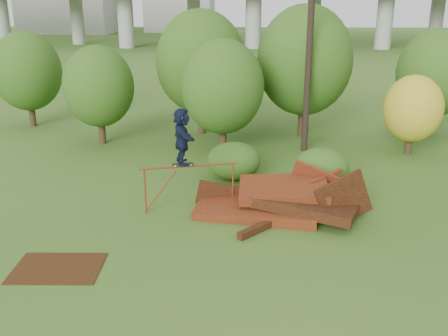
# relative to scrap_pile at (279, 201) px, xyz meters

# --- Properties ---
(ground) EXTENTS (240.00, 240.00, 0.00)m
(ground) POSITION_rel_scrap_pile_xyz_m (-0.94, -2.43, -0.38)
(ground) COLOR #2D5116
(ground) RESTS_ON ground
(scrap_pile) EXTENTS (5.64, 3.65, 1.97)m
(scrap_pile) POSITION_rel_scrap_pile_xyz_m (0.00, 0.00, 0.00)
(scrap_pile) COLOR #3C140A
(scrap_pile) RESTS_ON ground
(grind_rail) EXTENTS (3.04, 0.86, 1.52)m
(grind_rail) POSITION_rel_scrap_pile_xyz_m (-2.87, 0.04, 0.77)
(grind_rail) COLOR maroon
(grind_rail) RESTS_ON ground
(skateboard) EXTENTS (0.70, 0.35, 0.07)m
(skateboard) POSITION_rel_scrap_pile_xyz_m (-3.06, -0.01, 1.20)
(skateboard) COLOR black
(skateboard) RESTS_ON grind_rail
(skater) EXTENTS (0.98, 1.71, 1.76)m
(skater) POSITION_rel_scrap_pile_xyz_m (-3.06, -0.01, 2.09)
(skater) COLOR black
(skater) RESTS_ON skateboard
(flat_plate) EXTENTS (2.27, 1.68, 0.03)m
(flat_plate) POSITION_rel_scrap_pile_xyz_m (-5.76, -3.89, -0.36)
(flat_plate) COLOR #361E0B
(flat_plate) RESTS_ON ground
(tree_0) EXTENTS (3.24, 3.24, 4.56)m
(tree_0) POSITION_rel_scrap_pile_xyz_m (-7.96, 7.66, 2.32)
(tree_0) COLOR black
(tree_0) RESTS_ON ground
(tree_1) EXTENTS (4.39, 4.39, 6.11)m
(tree_1) POSITION_rel_scrap_pile_xyz_m (-3.47, 9.88, 3.20)
(tree_1) COLOR black
(tree_1) RESTS_ON ground
(tree_2) EXTENTS (3.54, 3.54, 4.98)m
(tree_2) POSITION_rel_scrap_pile_xyz_m (-2.18, 6.41, 2.57)
(tree_2) COLOR black
(tree_2) RESTS_ON ground
(tree_3) EXTENTS (4.57, 4.57, 6.34)m
(tree_3) POSITION_rel_scrap_pile_xyz_m (1.55, 9.66, 3.33)
(tree_3) COLOR black
(tree_3) RESTS_ON ground
(tree_4) EXTENTS (2.52, 2.52, 3.48)m
(tree_4) POSITION_rel_scrap_pile_xyz_m (5.98, 6.74, 1.65)
(tree_4) COLOR black
(tree_4) RESTS_ON ground
(tree_5) EXTENTS (3.71, 3.71, 5.22)m
(tree_5) POSITION_rel_scrap_pile_xyz_m (7.98, 10.26, 2.70)
(tree_5) COLOR black
(tree_5) RESTS_ON ground
(tree_6) EXTENTS (3.58, 3.58, 5.00)m
(tree_6) POSITION_rel_scrap_pile_xyz_m (-12.70, 10.86, 2.56)
(tree_6) COLOR black
(tree_6) RESTS_ON ground
(shrub_left) EXTENTS (2.04, 1.88, 1.41)m
(shrub_left) POSITION_rel_scrap_pile_xyz_m (-1.57, 3.10, 0.33)
(shrub_left) COLOR #214111
(shrub_left) RESTS_ON ground
(shrub_right) EXTENTS (2.00, 1.83, 1.42)m
(shrub_right) POSITION_rel_scrap_pile_xyz_m (1.62, 2.51, 0.33)
(shrub_right) COLOR #214111
(shrub_right) RESTS_ON ground
(utility_pole) EXTENTS (1.40, 0.28, 9.48)m
(utility_pole) POSITION_rel_scrap_pile_xyz_m (1.45, 6.97, 4.44)
(utility_pole) COLOR black
(utility_pole) RESTS_ON ground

